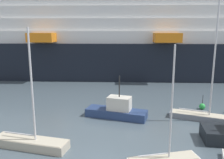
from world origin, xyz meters
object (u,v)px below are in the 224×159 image
(sailboat_4, at_px, (164,159))
(sailboat_1, at_px, (30,142))
(channel_buoy_1, at_px, (202,106))
(cruise_ship, at_px, (106,37))
(sailboat_0, at_px, (204,114))
(fishing_boat_0, at_px, (117,110))

(sailboat_4, bearing_deg, sailboat_1, 154.64)
(channel_buoy_1, xyz_separation_m, cruise_ship, (-13.55, 22.95, 7.46))
(sailboat_4, xyz_separation_m, channel_buoy_1, (6.26, 12.23, -0.03))
(channel_buoy_1, bearing_deg, sailboat_4, -117.10)
(sailboat_0, xyz_separation_m, fishing_boat_0, (-9.06, 0.16, 0.15))
(sailboat_0, xyz_separation_m, sailboat_1, (-15.65, -7.03, -0.15))
(sailboat_1, height_order, channel_buoy_1, sailboat_1)
(fishing_boat_0, distance_m, cruise_ship, 27.45)
(fishing_boat_0, bearing_deg, sailboat_4, -53.03)
(sailboat_1, distance_m, fishing_boat_0, 9.76)
(sailboat_4, height_order, cruise_ship, cruise_ship)
(sailboat_1, relative_size, channel_buoy_1, 5.40)
(sailboat_4, relative_size, fishing_boat_0, 1.22)
(sailboat_0, distance_m, channel_buoy_1, 3.62)
(sailboat_0, xyz_separation_m, channel_buoy_1, (0.88, 3.50, -0.29))
(sailboat_0, relative_size, fishing_boat_0, 1.95)
(channel_buoy_1, bearing_deg, sailboat_1, -147.51)
(sailboat_0, height_order, channel_buoy_1, sailboat_0)
(sailboat_1, bearing_deg, sailboat_0, 35.01)
(fishing_boat_0, height_order, cruise_ship, cruise_ship)
(sailboat_4, distance_m, channel_buoy_1, 13.74)
(sailboat_1, bearing_deg, sailboat_4, 1.39)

